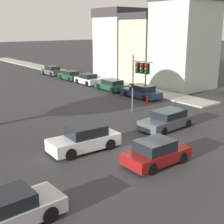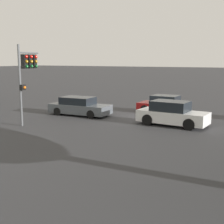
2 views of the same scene
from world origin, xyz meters
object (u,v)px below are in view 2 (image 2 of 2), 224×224
Objects in this scene: traffic_signal at (27,68)px; crossing_car_1 at (172,114)px; crossing_car_3 at (164,105)px; crossing_car_0 at (79,107)px.

crossing_car_1 is (-8.29, -4.12, -2.90)m from traffic_signal.
crossing_car_3 is (2.04, -4.11, -0.07)m from crossing_car_1.
crossing_car_1 is 4.59m from crossing_car_3.
traffic_signal is 10.75m from crossing_car_3.
crossing_car_1 reaches higher than crossing_car_0.
crossing_car_0 is (-0.97, -4.28, -2.98)m from traffic_signal.
crossing_car_3 is at bearing 33.37° from crossing_car_0.
traffic_signal is 1.13× the size of crossing_car_1.
crossing_car_3 is at bearing 119.58° from crossing_car_1.
crossing_car_1 is at bearing 116.94° from crossing_car_3.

